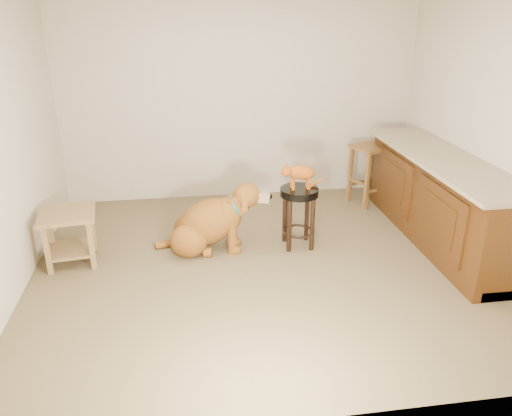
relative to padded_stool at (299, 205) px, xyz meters
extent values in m
cube|color=brown|center=(-0.41, -0.38, -0.46)|extent=(4.50, 4.00, 0.01)
cube|color=#BDAF98|center=(-0.41, 1.62, 0.84)|extent=(4.50, 0.04, 2.60)
cube|color=#BDAF98|center=(-0.41, -2.38, 0.84)|extent=(4.50, 0.04, 2.60)
cube|color=#BDAF98|center=(-2.66, -0.38, 0.84)|extent=(0.04, 4.00, 2.60)
cube|color=#BDAF98|center=(1.84, -0.38, 0.84)|extent=(0.04, 4.00, 2.60)
cube|color=#41230B|center=(1.54, -0.08, -0.01)|extent=(0.60, 2.50, 0.90)
cube|color=gray|center=(1.51, -0.08, 0.46)|extent=(0.70, 2.56, 0.04)
cube|color=black|center=(1.58, -0.08, -0.41)|extent=(0.52, 2.50, 0.10)
cube|color=#41230B|center=(1.23, -0.63, 0.04)|extent=(0.02, 0.90, 0.62)
cube|color=#41230B|center=(1.23, 0.47, 0.04)|extent=(0.02, 0.90, 0.62)
cube|color=#351C09|center=(1.22, -0.63, 0.04)|extent=(0.02, 0.60, 0.40)
cube|color=#351C09|center=(1.22, 0.47, 0.04)|extent=(0.02, 0.60, 0.40)
cylinder|color=black|center=(0.12, 0.12, -0.17)|extent=(0.05, 0.05, 0.57)
cylinder|color=black|center=(-0.12, 0.12, -0.17)|extent=(0.05, 0.05, 0.57)
cylinder|color=black|center=(0.12, -0.12, -0.17)|extent=(0.05, 0.05, 0.57)
cylinder|color=black|center=(-0.12, -0.12, -0.17)|extent=(0.05, 0.05, 0.57)
torus|color=black|center=(0.00, 0.00, -0.30)|extent=(0.34, 0.34, 0.03)
cylinder|color=black|center=(0.00, 0.00, 0.15)|extent=(0.40, 0.40, 0.08)
cube|color=brown|center=(1.26, 1.28, -0.10)|extent=(0.06, 0.06, 0.72)
cube|color=brown|center=(0.95, 1.16, -0.10)|extent=(0.06, 0.06, 0.72)
cube|color=brown|center=(1.37, 0.96, -0.10)|extent=(0.06, 0.06, 0.72)
cube|color=brown|center=(1.06, 0.85, -0.10)|extent=(0.06, 0.06, 0.72)
cube|color=brown|center=(1.16, 1.06, 0.28)|extent=(0.53, 0.53, 0.04)
cube|color=brown|center=(-2.13, 0.20, -0.21)|extent=(0.06, 0.06, 0.50)
cube|color=brown|center=(-2.53, 0.15, -0.21)|extent=(0.06, 0.06, 0.50)
cube|color=brown|center=(-2.08, -0.19, -0.21)|extent=(0.06, 0.06, 0.50)
cube|color=brown|center=(-2.48, -0.25, -0.21)|extent=(0.06, 0.06, 0.50)
cube|color=brown|center=(-2.31, -0.02, 0.06)|extent=(0.58, 0.58, 0.04)
cube|color=brown|center=(-2.31, -0.02, -0.32)|extent=(0.49, 0.49, 0.03)
ellipsoid|color=brown|center=(-1.11, 0.22, -0.30)|extent=(0.43, 0.37, 0.35)
ellipsoid|color=brown|center=(-1.15, -0.06, -0.30)|extent=(0.43, 0.37, 0.35)
cylinder|color=brown|center=(-0.93, 0.22, -0.42)|extent=(0.10, 0.12, 0.11)
cylinder|color=brown|center=(-0.97, -0.11, -0.42)|extent=(0.10, 0.12, 0.11)
ellipsoid|color=brown|center=(-0.95, 0.06, -0.15)|extent=(0.85, 0.52, 0.72)
ellipsoid|color=brown|center=(-0.74, 0.03, -0.06)|extent=(0.34, 0.37, 0.36)
cylinder|color=brown|center=(-0.68, 0.12, -0.25)|extent=(0.10, 0.10, 0.42)
cylinder|color=brown|center=(-0.71, -0.08, -0.25)|extent=(0.10, 0.10, 0.42)
sphere|color=brown|center=(-0.65, 0.12, -0.43)|extent=(0.11, 0.11, 0.11)
sphere|color=brown|center=(-0.68, -0.08, -0.43)|extent=(0.11, 0.11, 0.11)
cylinder|color=brown|center=(-0.65, 0.02, 0.05)|extent=(0.29, 0.22, 0.27)
ellipsoid|color=brown|center=(-0.54, 0.00, 0.15)|extent=(0.30, 0.27, 0.25)
cube|color=#907859|center=(-0.40, -0.02, 0.12)|extent=(0.19, 0.12, 0.12)
sphere|color=black|center=(-0.32, -0.03, 0.13)|extent=(0.06, 0.06, 0.06)
cube|color=brown|center=(-0.55, 0.12, 0.11)|extent=(0.06, 0.07, 0.19)
cube|color=brown|center=(-0.58, -0.11, 0.11)|extent=(0.06, 0.07, 0.19)
torus|color=#0E7666|center=(-0.65, 0.02, 0.04)|extent=(0.18, 0.26, 0.22)
cylinder|color=#D8BF4C|center=(-0.60, 0.01, -0.04)|extent=(0.01, 0.05, 0.05)
cylinder|color=brown|center=(-1.35, 0.17, -0.42)|extent=(0.34, 0.15, 0.08)
ellipsoid|color=#8C3F0E|center=(0.02, 0.00, 0.36)|extent=(0.30, 0.14, 0.18)
cylinder|color=#8C3F0E|center=(-0.07, 0.04, 0.25)|extent=(0.03, 0.03, 0.11)
sphere|color=#8C3F0E|center=(-0.07, 0.04, 0.20)|extent=(0.04, 0.04, 0.04)
cylinder|color=#8C3F0E|center=(-0.07, -0.04, 0.25)|extent=(0.03, 0.03, 0.11)
sphere|color=#8C3F0E|center=(-0.07, -0.04, 0.20)|extent=(0.04, 0.04, 0.04)
cylinder|color=#8C3F0E|center=(0.09, 0.04, 0.25)|extent=(0.03, 0.03, 0.11)
sphere|color=#8C3F0E|center=(0.09, 0.04, 0.20)|extent=(0.04, 0.04, 0.04)
cylinder|color=#8C3F0E|center=(0.09, -0.04, 0.25)|extent=(0.03, 0.03, 0.11)
sphere|color=#8C3F0E|center=(0.09, -0.04, 0.20)|extent=(0.04, 0.04, 0.04)
sphere|color=#8C3F0E|center=(-0.14, 0.00, 0.38)|extent=(0.11, 0.11, 0.11)
sphere|color=#8C3F0E|center=(-0.18, 0.00, 0.37)|extent=(0.04, 0.04, 0.04)
sphere|color=brown|center=(-0.20, 0.00, 0.37)|extent=(0.02, 0.02, 0.02)
cone|color=#8C3F0E|center=(-0.13, 0.03, 0.44)|extent=(0.05, 0.05, 0.05)
cone|color=#C66B60|center=(-0.13, 0.03, 0.43)|extent=(0.02, 0.02, 0.03)
cone|color=#8C3F0E|center=(-0.13, -0.03, 0.44)|extent=(0.05, 0.05, 0.05)
cone|color=#C66B60|center=(-0.13, -0.03, 0.43)|extent=(0.02, 0.02, 0.03)
cylinder|color=#8C3F0E|center=(0.17, 0.04, 0.21)|extent=(0.22, 0.12, 0.11)
camera|label=1|loc=(-1.15, -4.67, 1.96)|focal=35.00mm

